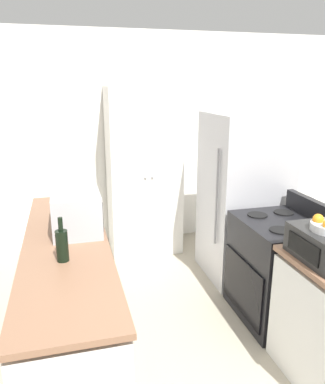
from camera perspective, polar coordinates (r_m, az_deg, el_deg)
The scene contains 8 objects.
wall_back at distance 4.72m, azimuth -4.61°, elevation 7.75°, with size 7.00×0.06×2.60m.
counter_left at distance 3.03m, azimuth -13.92°, elevation -15.14°, with size 0.60×2.34×0.88m.
pantry_cabinet at distance 4.47m, azimuth -2.90°, elevation 3.15°, with size 0.83×0.59×1.96m.
stove at distance 3.43m, azimuth 17.16°, elevation -11.13°, with size 0.66×0.76×1.04m.
refrigerator at distance 3.96m, azimuth 12.16°, elevation -0.77°, with size 0.76×0.78×1.71m.
microwave at distance 2.94m, azimuth -12.97°, elevation -2.91°, with size 0.36×0.50×0.31m.
wine_bottle at distance 2.48m, azimuth -15.06°, elevation -7.75°, with size 0.08×0.08×0.29m.
toaster_oven at distance 2.62m, azimuth 23.43°, elevation -7.51°, with size 0.31×0.45×0.20m.
Camera 1 is at (-0.82, -1.34, 1.97)m, focal length 35.00 mm.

